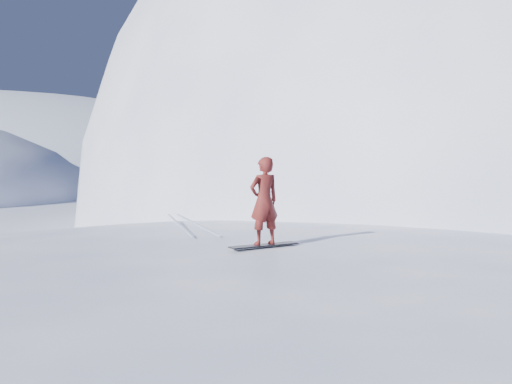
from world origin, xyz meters
TOP-DOWN VIEW (x-y plane):
  - ground at (0.00, 0.00)m, footprint 400.00×400.00m
  - near_ridge at (1.00, 3.00)m, footprint 36.00×28.00m
  - summit_peak at (22.00, 26.00)m, footprint 60.00×56.00m
  - peak_shoulder at (10.00, 20.00)m, footprint 28.00×24.00m
  - wind_bumps at (-0.56, 2.12)m, footprint 16.00×14.40m
  - snowboard at (-0.65, 0.90)m, footprint 1.60×0.85m
  - snowboarder at (-0.65, 0.90)m, footprint 0.80×0.66m
  - board_tracks at (-2.04, 5.54)m, footprint 1.16×5.99m

SIDE VIEW (x-z plane):
  - ground at x=0.00m, z-range 0.00..0.00m
  - near_ridge at x=1.00m, z-range -2.40..2.40m
  - summit_peak at x=22.00m, z-range -28.00..28.00m
  - peak_shoulder at x=10.00m, z-range -9.00..9.00m
  - wind_bumps at x=-0.56m, z-range -0.50..0.50m
  - snowboard at x=-0.65m, z-range 2.40..2.43m
  - board_tracks at x=-2.04m, z-range 2.40..2.44m
  - snowboarder at x=-0.65m, z-range 2.43..4.30m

